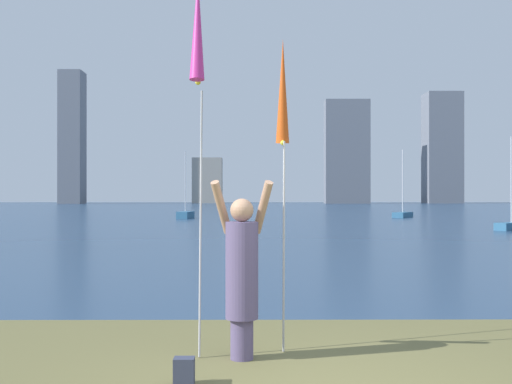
% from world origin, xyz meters
% --- Properties ---
extents(ground, '(120.00, 138.00, 0.12)m').
position_xyz_m(ground, '(0.00, 50.95, -0.06)').
color(ground, brown).
extents(person, '(0.72, 0.53, 1.97)m').
position_xyz_m(person, '(-0.79, 1.32, 0.97)').
color(person, '#594C72').
rests_on(person, ground).
extents(kite_flag_left, '(0.16, 0.73, 4.22)m').
position_xyz_m(kite_flag_left, '(-1.27, 1.15, 3.51)').
color(kite_flag_left, '#B2B2B7').
rests_on(kite_flag_left, ground).
extents(kite_flag_right, '(0.16, 0.50, 3.63)m').
position_xyz_m(kite_flag_right, '(-0.32, 1.78, 2.94)').
color(kite_flag_right, '#B2B2B7').
rests_on(kite_flag_right, ground).
extents(bag, '(0.20, 0.15, 0.26)m').
position_xyz_m(bag, '(-1.33, 0.38, 0.13)').
color(bag, '#33384C').
rests_on(bag, ground).
extents(sailboat_0, '(2.04, 1.79, 4.62)m').
position_xyz_m(sailboat_0, '(12.12, 25.45, 0.26)').
color(sailboat_0, '#2D6084').
rests_on(sailboat_0, ground).
extents(sailboat_3, '(1.17, 1.87, 4.81)m').
position_xyz_m(sailboat_3, '(-5.49, 39.81, 0.30)').
color(sailboat_3, '#2D6084').
rests_on(sailboat_3, ground).
extents(sailboat_6, '(1.97, 2.43, 5.08)m').
position_xyz_m(sailboat_6, '(10.62, 41.70, 0.27)').
color(sailboat_6, '#2D6084').
rests_on(sailboat_6, ground).
extents(skyline_tower_0, '(3.83, 4.34, 22.79)m').
position_xyz_m(skyline_tower_0, '(-31.72, 103.34, 11.40)').
color(skyline_tower_0, slate).
rests_on(skyline_tower_0, ground).
extents(skyline_tower_1, '(5.31, 3.46, 8.16)m').
position_xyz_m(skyline_tower_1, '(-8.77, 108.32, 4.08)').
color(skyline_tower_1, gray).
rests_on(skyline_tower_1, ground).
extents(skyline_tower_2, '(7.71, 3.29, 18.06)m').
position_xyz_m(skyline_tower_2, '(15.86, 104.49, 9.03)').
color(skyline_tower_2, slate).
rests_on(skyline_tower_2, ground).
extents(skyline_tower_3, '(6.18, 5.27, 19.73)m').
position_xyz_m(skyline_tower_3, '(33.38, 107.23, 9.87)').
color(skyline_tower_3, slate).
rests_on(skyline_tower_3, ground).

